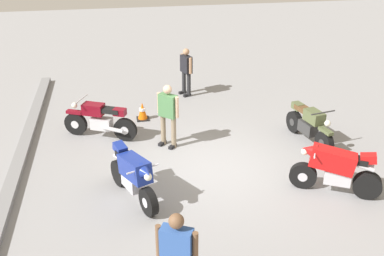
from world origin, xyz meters
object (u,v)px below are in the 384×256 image
object	(u,v)px
person_in_green_shirt	(168,112)
motorcycle_blue_sportbike	(133,175)
person_in_blue_shirt	(177,255)
motorcycle_olive_vintage	(309,125)
traffic_cone	(142,111)
motorcycle_maroon_cruiser	(100,120)
motorcycle_red_sportbike	(336,169)
person_in_black_shirt	(186,69)

from	to	relation	value
person_in_green_shirt	motorcycle_blue_sportbike	bearing A→B (deg)	18.36
motorcycle_blue_sportbike	person_in_blue_shirt	bearing A→B (deg)	-13.45
motorcycle_olive_vintage	traffic_cone	bearing A→B (deg)	-129.25
motorcycle_maroon_cruiser	person_in_blue_shirt	size ratio (longest dim) A/B	1.13
person_in_blue_shirt	motorcycle_olive_vintage	bearing A→B (deg)	165.97
motorcycle_blue_sportbike	motorcycle_maroon_cruiser	size ratio (longest dim) A/B	0.96
motorcycle_blue_sportbike	motorcycle_red_sportbike	distance (m)	4.34
motorcycle_red_sportbike	traffic_cone	xyz separation A→B (m)	(4.57, 3.83, -0.33)
motorcycle_maroon_cruiser	motorcycle_olive_vintage	bearing A→B (deg)	-167.87
person_in_blue_shirt	person_in_black_shirt	bearing A→B (deg)	-163.53
motorcycle_olive_vintage	person_in_black_shirt	xyz separation A→B (m)	(3.93, 2.65, 0.40)
motorcycle_olive_vintage	person_in_black_shirt	distance (m)	4.76
person_in_black_shirt	traffic_cone	bearing A→B (deg)	25.92
motorcycle_blue_sportbike	person_in_blue_shirt	distance (m)	3.12
person_in_black_shirt	person_in_green_shirt	world-z (taller)	person_in_green_shirt
traffic_cone	motorcycle_red_sportbike	bearing A→B (deg)	-140.02
person_in_green_shirt	traffic_cone	size ratio (longest dim) A/B	3.18
motorcycle_blue_sportbike	motorcycle_red_sportbike	bearing A→B (deg)	60.82
person_in_blue_shirt	person_in_black_shirt	distance (m)	9.00
motorcycle_red_sportbike	motorcycle_maroon_cruiser	world-z (taller)	motorcycle_red_sportbike
traffic_cone	person_in_black_shirt	bearing A→B (deg)	-42.42
person_in_blue_shirt	traffic_cone	distance (m)	7.17
motorcycle_red_sportbike	person_in_green_shirt	distance (m)	4.33
motorcycle_red_sportbike	traffic_cone	distance (m)	5.97
person_in_black_shirt	motorcycle_red_sportbike	bearing A→B (deg)	87.95
person_in_blue_shirt	motorcycle_red_sportbike	bearing A→B (deg)	150.37
person_in_blue_shirt	person_in_green_shirt	bearing A→B (deg)	-159.18
traffic_cone	motorcycle_blue_sportbike	bearing A→B (deg)	173.28
person_in_blue_shirt	motorcycle_blue_sportbike	bearing A→B (deg)	-144.27
motorcycle_red_sportbike	person_in_green_shirt	size ratio (longest dim) A/B	1.08
motorcycle_blue_sportbike	motorcycle_olive_vintage	xyz separation A→B (m)	(1.88, -4.72, -0.11)
motorcycle_maroon_cruiser	traffic_cone	world-z (taller)	motorcycle_maroon_cruiser
motorcycle_blue_sportbike	person_in_blue_shirt	world-z (taller)	person_in_blue_shirt
motorcycle_red_sportbike	traffic_cone	bearing A→B (deg)	-22.90
motorcycle_blue_sportbike	motorcycle_red_sportbike	xyz separation A→B (m)	(-0.49, -4.31, 0.00)
motorcycle_blue_sportbike	person_in_green_shirt	world-z (taller)	person_in_green_shirt
person_in_blue_shirt	person_in_green_shirt	world-z (taller)	person_in_blue_shirt
person_in_black_shirt	person_in_green_shirt	size ratio (longest dim) A/B	0.94
motorcycle_blue_sportbike	motorcycle_olive_vintage	size ratio (longest dim) A/B	0.97
motorcycle_blue_sportbike	motorcycle_red_sportbike	size ratio (longest dim) A/B	1.03
motorcycle_olive_vintage	motorcycle_red_sportbike	distance (m)	2.41
motorcycle_maroon_cruiser	traffic_cone	xyz separation A→B (m)	(1.00, -1.20, -0.26)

